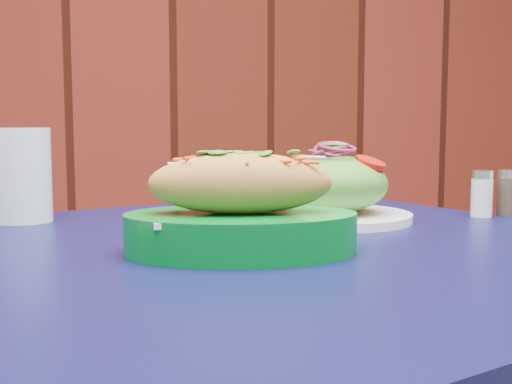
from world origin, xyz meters
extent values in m
cube|color=black|center=(-0.12, 1.17, 0.73)|extent=(1.01, 1.01, 0.03)
cube|color=white|center=(-0.18, 1.11, 0.79)|extent=(0.20, 0.12, 0.01)
ellipsoid|color=#C8823F|center=(-0.18, 1.11, 0.83)|extent=(0.21, 0.11, 0.07)
cylinder|color=white|center=(0.00, 1.30, 0.76)|extent=(0.22, 0.22, 0.01)
ellipsoid|color=#4C992D|center=(0.00, 1.30, 0.80)|extent=(0.15, 0.15, 0.08)
cylinder|color=red|center=(0.04, 1.27, 0.84)|extent=(0.04, 0.04, 0.01)
cylinder|color=red|center=(-0.03, 1.33, 0.84)|extent=(0.04, 0.04, 0.01)
cylinder|color=red|center=(0.00, 1.35, 0.84)|extent=(0.04, 0.04, 0.01)
torus|color=#8A1E4F|center=(0.00, 1.30, 0.85)|extent=(0.05, 0.05, 0.00)
torus|color=#8A1E4F|center=(0.00, 1.30, 0.85)|extent=(0.05, 0.05, 0.00)
torus|color=#8A1E4F|center=(0.00, 1.30, 0.86)|extent=(0.05, 0.05, 0.00)
torus|color=#8A1E4F|center=(0.00, 1.30, 0.86)|extent=(0.05, 0.05, 0.00)
cylinder|color=silver|center=(-0.43, 1.41, 0.82)|extent=(0.08, 0.08, 0.13)
cylinder|color=white|center=(0.23, 1.28, 0.78)|extent=(0.03, 0.03, 0.06)
cylinder|color=silver|center=(0.23, 1.28, 0.81)|extent=(0.03, 0.03, 0.01)
cylinder|color=#3F3326|center=(0.28, 1.28, 0.78)|extent=(0.03, 0.03, 0.06)
cylinder|color=silver|center=(0.28, 1.28, 0.81)|extent=(0.03, 0.03, 0.01)
camera|label=1|loc=(-0.34, 0.45, 0.89)|focal=45.00mm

